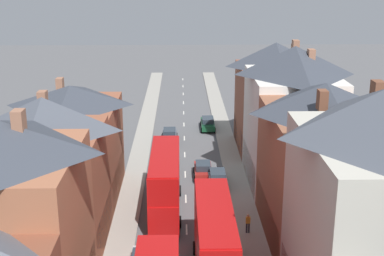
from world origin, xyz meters
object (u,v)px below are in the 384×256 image
(car_mid_black, at_px, (208,123))
(double_decker_bus_mid_street, at_px, (214,242))
(double_decker_bus_lead, at_px, (165,182))
(car_parked_left_b, at_px, (170,135))
(car_near_blue, at_px, (203,170))
(pedestrian_mid_right, at_px, (248,222))
(car_parked_left_a, at_px, (168,160))
(car_parked_right_a, at_px, (217,178))

(car_mid_black, bearing_deg, double_decker_bus_mid_street, -92.14)
(double_decker_bus_lead, xyz_separation_m, car_parked_left_b, (0.01, 19.52, -2.02))
(double_decker_bus_lead, relative_size, car_mid_black, 2.35)
(double_decker_bus_mid_street, relative_size, car_mid_black, 2.35)
(double_decker_bus_lead, relative_size, car_parked_left_b, 2.44)
(car_near_blue, distance_m, pedestrian_mid_right, 12.40)
(car_parked_left_b, distance_m, pedestrian_mid_right, 24.69)
(car_near_blue, bearing_deg, car_mid_black, 85.54)
(double_decker_bus_lead, relative_size, double_decker_bus_mid_street, 1.00)
(double_decker_bus_lead, height_order, car_parked_left_b, double_decker_bus_lead)
(car_near_blue, height_order, pedestrian_mid_right, pedestrian_mid_right)
(car_near_blue, xyz_separation_m, car_mid_black, (1.30, 16.66, -0.00))
(double_decker_bus_mid_street, distance_m, car_near_blue, 18.43)
(double_decker_bus_mid_street, xyz_separation_m, car_near_blue, (0.01, 18.32, -2.00))
(car_mid_black, bearing_deg, car_parked_left_a, -109.78)
(car_parked_left_a, bearing_deg, double_decker_bus_mid_street, -80.45)
(car_mid_black, xyz_separation_m, pedestrian_mid_right, (1.77, -28.67, 0.22))
(car_parked_left_b, height_order, pedestrian_mid_right, pedestrian_mid_right)
(double_decker_bus_mid_street, relative_size, car_parked_left_a, 2.62)
(double_decker_bus_mid_street, bearing_deg, car_near_blue, 89.97)
(double_decker_bus_mid_street, bearing_deg, double_decker_bus_lead, 108.81)
(car_parked_right_a, xyz_separation_m, car_mid_black, (0.00, 18.93, -0.01))
(car_parked_left_b, bearing_deg, car_near_blue, -72.99)
(car_near_blue, bearing_deg, car_parked_left_a, 139.89)
(double_decker_bus_mid_street, bearing_deg, car_parked_left_a, 99.55)
(car_near_blue, height_order, car_parked_right_a, car_parked_right_a)
(car_near_blue, bearing_deg, pedestrian_mid_right, -75.68)
(car_parked_right_a, height_order, car_parked_left_b, car_parked_right_a)
(car_parked_right_a, height_order, pedestrian_mid_right, pedestrian_mid_right)
(car_parked_left_a, distance_m, car_parked_right_a, 7.22)
(double_decker_bus_mid_street, xyz_separation_m, car_parked_left_a, (-3.59, 21.35, -2.02))
(car_parked_left_b, xyz_separation_m, pedestrian_mid_right, (6.67, -23.78, 0.24))
(double_decker_bus_mid_street, xyz_separation_m, car_mid_black, (1.31, 34.98, -2.00))
(double_decker_bus_mid_street, relative_size, car_near_blue, 2.68)
(car_parked_right_a, xyz_separation_m, car_parked_left_b, (-4.90, 14.04, -0.03))
(pedestrian_mid_right, bearing_deg, double_decker_bus_lead, 147.45)
(car_parked_right_a, distance_m, car_parked_left_b, 14.87)
(double_decker_bus_lead, bearing_deg, car_mid_black, 78.63)
(car_mid_black, bearing_deg, car_parked_left_b, -135.04)
(car_parked_right_a, bearing_deg, double_decker_bus_lead, -131.86)
(double_decker_bus_lead, bearing_deg, pedestrian_mid_right, -32.55)
(car_mid_black, relative_size, car_parked_left_b, 1.04)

